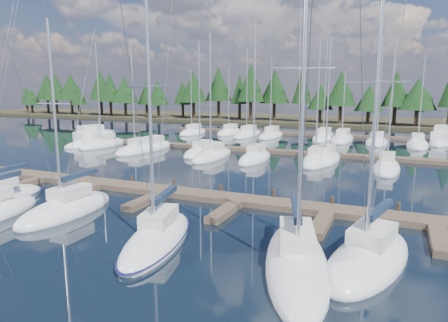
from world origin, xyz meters
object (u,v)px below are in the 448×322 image
at_px(front_sailboat_4, 157,238).
at_px(motor_yacht_right, 441,141).
at_px(front_sailboat_5, 296,261).
at_px(front_sailboat_6, 368,258).
at_px(motor_yacht_left, 94,142).
at_px(front_sailboat_3, 67,209).
at_px(main_dock, 163,193).

distance_m(front_sailboat_4, motor_yacht_right, 50.75).
relative_size(front_sailboat_5, front_sailboat_6, 1.07).
xyz_separation_m(front_sailboat_6, motor_yacht_right, (6.50, 46.21, 0.19)).
distance_m(front_sailboat_5, motor_yacht_left, 44.29).
xyz_separation_m(front_sailboat_6, motor_yacht_left, (-38.10, 25.28, 0.21)).
bearing_deg(motor_yacht_right, front_sailboat_5, -101.13).
height_order(front_sailboat_6, motor_yacht_right, front_sailboat_6).
bearing_deg(motor_yacht_right, motor_yacht_left, -154.86).
xyz_separation_m(front_sailboat_5, front_sailboat_6, (2.90, 1.60, -0.00)).
distance_m(front_sailboat_3, front_sailboat_5, 15.32).
xyz_separation_m(front_sailboat_3, motor_yacht_right, (24.62, 46.01, 0.20)).
height_order(main_dock, front_sailboat_3, front_sailboat_3).
height_order(front_sailboat_4, motor_yacht_right, front_sailboat_4).
height_order(motor_yacht_left, motor_yacht_right, motor_yacht_left).
distance_m(front_sailboat_3, motor_yacht_left, 32.07).
height_order(front_sailboat_3, motor_yacht_right, front_sailboat_3).
relative_size(front_sailboat_5, motor_yacht_right, 1.70).
bearing_deg(front_sailboat_5, motor_yacht_right, 78.87).
distance_m(motor_yacht_left, motor_yacht_right, 49.27).
relative_size(front_sailboat_4, motor_yacht_right, 1.57).
distance_m(front_sailboat_5, front_sailboat_6, 3.31).
bearing_deg(front_sailboat_5, motor_yacht_left, 142.63).
distance_m(front_sailboat_5, motor_yacht_right, 48.73).
bearing_deg(front_sailboat_4, front_sailboat_6, 9.91).
distance_m(front_sailboat_4, motor_yacht_left, 38.95).
distance_m(front_sailboat_4, front_sailboat_6, 10.22).
relative_size(front_sailboat_4, motor_yacht_left, 1.48).
height_order(front_sailboat_3, front_sailboat_6, front_sailboat_6).
bearing_deg(front_sailboat_3, main_dock, 61.70).
height_order(front_sailboat_4, motor_yacht_left, front_sailboat_4).
bearing_deg(front_sailboat_6, main_dock, 156.99).
bearing_deg(motor_yacht_right, main_dock, -118.13).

